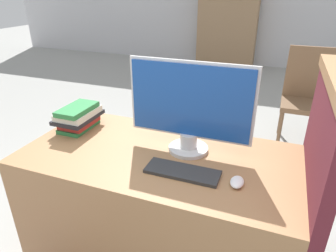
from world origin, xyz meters
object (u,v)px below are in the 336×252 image
keyboard (182,172)px  monitor (190,107)px  book_stack (78,117)px  far_chair (305,93)px  mouse (237,182)px

keyboard → monitor: bearing=100.1°
book_stack → far_chair: size_ratio=0.28×
mouse → far_chair: far_chair is taller
mouse → far_chair: (0.38, 2.13, -0.23)m
monitor → keyboard: (0.04, -0.21, -0.23)m
book_stack → far_chair: (1.35, 1.90, -0.29)m
monitor → mouse: (0.29, -0.21, -0.23)m
mouse → monitor: bearing=143.1°
monitor → book_stack: (-0.69, 0.02, -0.17)m
monitor → keyboard: monitor is taller
monitor → book_stack: bearing=178.6°
book_stack → far_chair: bearing=54.6°
far_chair → book_stack: bearing=-175.9°
monitor → far_chair: monitor is taller
mouse → book_stack: size_ratio=0.33×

